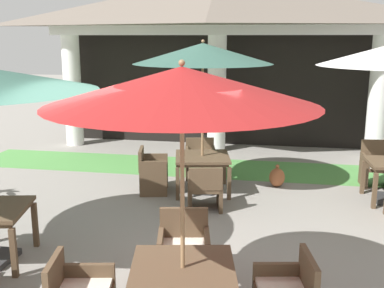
{
  "coord_description": "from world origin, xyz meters",
  "views": [
    {
      "loc": [
        1.54,
        -4.91,
        2.92
      ],
      "look_at": [
        0.18,
        2.57,
        1.19
      ],
      "focal_mm": 44.02,
      "sensor_mm": 36.0,
      "label": 1
    }
  ],
  "objects_px": {
    "patio_umbrella_near_foreground": "(182,88)",
    "patio_chair_near_foreground_north": "(184,250)",
    "patio_umbrella_mid_left": "(203,55)",
    "patio_chair_mid_left_south": "(205,188)",
    "patio_chair_mid_left_west": "(152,171)",
    "terracotta_urn": "(277,177)",
    "patio_table_mid_left": "(202,160)",
    "patio_table_near_foreground": "(183,276)",
    "patio_chair_mid_right_north": "(377,166)",
    "patio_chair_mid_left_north": "(200,159)"
  },
  "relations": [
    {
      "from": "patio_umbrella_near_foreground",
      "to": "patio_chair_mid_left_north",
      "type": "distance_m",
      "value": 5.81
    },
    {
      "from": "terracotta_urn",
      "to": "patio_umbrella_near_foreground",
      "type": "bearing_deg",
      "value": -100.16
    },
    {
      "from": "patio_chair_near_foreground_north",
      "to": "patio_chair_mid_left_south",
      "type": "xyz_separation_m",
      "value": [
        -0.13,
        2.48,
        -0.02
      ]
    },
    {
      "from": "patio_chair_mid_left_south",
      "to": "terracotta_urn",
      "type": "distance_m",
      "value": 1.97
    },
    {
      "from": "patio_chair_mid_left_west",
      "to": "patio_chair_mid_left_north",
      "type": "xyz_separation_m",
      "value": [
        0.75,
        1.14,
        -0.02
      ]
    },
    {
      "from": "patio_chair_mid_left_west",
      "to": "patio_chair_mid_right_north",
      "type": "height_order",
      "value": "patio_chair_mid_right_north"
    },
    {
      "from": "patio_chair_mid_left_west",
      "to": "patio_table_mid_left",
      "type": "bearing_deg",
      "value": 90.0
    },
    {
      "from": "patio_table_near_foreground",
      "to": "terracotta_urn",
      "type": "bearing_deg",
      "value": 79.84
    },
    {
      "from": "patio_chair_mid_left_north",
      "to": "patio_chair_mid_left_west",
      "type": "bearing_deg",
      "value": 44.99
    },
    {
      "from": "patio_chair_near_foreground_north",
      "to": "patio_chair_mid_left_west",
      "type": "bearing_deg",
      "value": -79.37
    },
    {
      "from": "patio_chair_mid_left_north",
      "to": "patio_chair_mid_right_north",
      "type": "height_order",
      "value": "patio_chair_mid_right_north"
    },
    {
      "from": "patio_chair_mid_left_north",
      "to": "patio_umbrella_mid_left",
      "type": "bearing_deg",
      "value": 90.0
    },
    {
      "from": "patio_chair_mid_left_south",
      "to": "patio_chair_mid_left_west",
      "type": "bearing_deg",
      "value": 134.96
    },
    {
      "from": "patio_chair_mid_left_north",
      "to": "terracotta_urn",
      "type": "distance_m",
      "value": 1.67
    },
    {
      "from": "patio_chair_near_foreground_north",
      "to": "patio_table_mid_left",
      "type": "bearing_deg",
      "value": -95.38
    },
    {
      "from": "patio_table_near_foreground",
      "to": "patio_table_mid_left",
      "type": "height_order",
      "value": "patio_table_near_foreground"
    },
    {
      "from": "patio_table_near_foreground",
      "to": "patio_umbrella_mid_left",
      "type": "relative_size",
      "value": 0.41
    },
    {
      "from": "patio_umbrella_mid_left",
      "to": "patio_chair_near_foreground_north",
      "type": "bearing_deg",
      "value": -84.6
    },
    {
      "from": "patio_chair_mid_left_north",
      "to": "terracotta_urn",
      "type": "height_order",
      "value": "patio_chair_mid_left_north"
    },
    {
      "from": "patio_table_mid_left",
      "to": "terracotta_urn",
      "type": "xyz_separation_m",
      "value": [
        1.42,
        0.59,
        -0.44
      ]
    },
    {
      "from": "patio_chair_mid_left_north",
      "to": "terracotta_urn",
      "type": "xyz_separation_m",
      "value": [
        1.61,
        -0.35,
        -0.21
      ]
    },
    {
      "from": "patio_table_mid_left",
      "to": "patio_table_near_foreground",
      "type": "bearing_deg",
      "value": -83.36
    },
    {
      "from": "patio_chair_near_foreground_north",
      "to": "patio_chair_mid_right_north",
      "type": "bearing_deg",
      "value": -135.5
    },
    {
      "from": "patio_table_near_foreground",
      "to": "patio_table_mid_left",
      "type": "xyz_separation_m",
      "value": [
        -0.52,
        4.44,
        -0.0
      ]
    },
    {
      "from": "patio_chair_near_foreground_north",
      "to": "terracotta_urn",
      "type": "relative_size",
      "value": 1.92
    },
    {
      "from": "terracotta_urn",
      "to": "patio_table_near_foreground",
      "type": "bearing_deg",
      "value": -100.16
    },
    {
      "from": "patio_umbrella_near_foreground",
      "to": "patio_table_mid_left",
      "type": "bearing_deg",
      "value": 96.64
    },
    {
      "from": "patio_table_near_foreground",
      "to": "patio_chair_near_foreground_north",
      "type": "distance_m",
      "value": 1.06
    },
    {
      "from": "patio_umbrella_mid_left",
      "to": "patio_chair_mid_right_north",
      "type": "xyz_separation_m",
      "value": [
        3.38,
        0.99,
        -2.2
      ]
    },
    {
      "from": "patio_umbrella_near_foreground",
      "to": "patio_chair_mid_right_north",
      "type": "xyz_separation_m",
      "value": [
        2.86,
        5.43,
        -2.07
      ]
    },
    {
      "from": "patio_chair_mid_left_west",
      "to": "terracotta_urn",
      "type": "xyz_separation_m",
      "value": [
        2.36,
        0.78,
        -0.23
      ]
    },
    {
      "from": "patio_chair_mid_left_north",
      "to": "terracotta_urn",
      "type": "relative_size",
      "value": 1.79
    },
    {
      "from": "patio_umbrella_near_foreground",
      "to": "patio_chair_near_foreground_north",
      "type": "bearing_deg",
      "value": 100.78
    },
    {
      "from": "patio_chair_near_foreground_north",
      "to": "patio_table_mid_left",
      "type": "xyz_separation_m",
      "value": [
        -0.32,
        3.42,
        0.22
      ]
    },
    {
      "from": "patio_chair_mid_left_west",
      "to": "patio_chair_mid_left_south",
      "type": "relative_size",
      "value": 1.07
    },
    {
      "from": "patio_umbrella_near_foreground",
      "to": "patio_chair_mid_left_south",
      "type": "xyz_separation_m",
      "value": [
        -0.32,
        3.5,
        -2.1
      ]
    },
    {
      "from": "patio_table_near_foreground",
      "to": "patio_umbrella_near_foreground",
      "type": "relative_size",
      "value": 0.44
    },
    {
      "from": "patio_chair_mid_left_south",
      "to": "patio_chair_mid_right_north",
      "type": "relative_size",
      "value": 0.9
    },
    {
      "from": "patio_chair_mid_left_west",
      "to": "patio_chair_mid_left_south",
      "type": "xyz_separation_m",
      "value": [
        1.14,
        -0.75,
        -0.04
      ]
    },
    {
      "from": "patio_umbrella_near_foreground",
      "to": "patio_chair_near_foreground_north",
      "type": "height_order",
      "value": "patio_umbrella_near_foreground"
    },
    {
      "from": "patio_umbrella_near_foreground",
      "to": "terracotta_urn",
      "type": "height_order",
      "value": "patio_umbrella_near_foreground"
    },
    {
      "from": "patio_umbrella_mid_left",
      "to": "patio_chair_mid_left_south",
      "type": "height_order",
      "value": "patio_umbrella_mid_left"
    },
    {
      "from": "patio_table_near_foreground",
      "to": "patio_chair_mid_left_west",
      "type": "relative_size",
      "value": 1.39
    },
    {
      "from": "patio_umbrella_near_foreground",
      "to": "patio_chair_mid_left_north",
      "type": "height_order",
      "value": "patio_umbrella_near_foreground"
    },
    {
      "from": "patio_umbrella_near_foreground",
      "to": "terracotta_urn",
      "type": "bearing_deg",
      "value": 79.84
    },
    {
      "from": "patio_chair_near_foreground_north",
      "to": "patio_umbrella_mid_left",
      "type": "relative_size",
      "value": 0.3
    },
    {
      "from": "patio_table_mid_left",
      "to": "patio_chair_mid_right_north",
      "type": "distance_m",
      "value": 3.53
    },
    {
      "from": "patio_chair_mid_left_south",
      "to": "patio_chair_mid_left_north",
      "type": "relative_size",
      "value": 0.99
    },
    {
      "from": "patio_table_mid_left",
      "to": "patio_umbrella_mid_left",
      "type": "xyz_separation_m",
      "value": [
        -0.0,
        0.0,
        1.98
      ]
    },
    {
      "from": "patio_table_mid_left",
      "to": "patio_chair_mid_left_north",
      "type": "xyz_separation_m",
      "value": [
        -0.2,
        0.94,
        -0.23
      ]
    }
  ]
}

